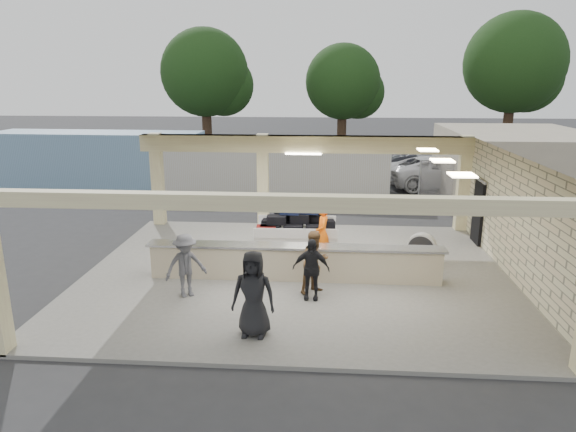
# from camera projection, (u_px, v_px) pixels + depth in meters

# --- Properties ---
(ground) EXTENTS (120.00, 120.00, 0.00)m
(ground) POSITION_uv_depth(u_px,v_px,m) (296.00, 275.00, 14.84)
(ground) COLOR #2B2B2E
(ground) RESTS_ON ground
(pavilion) EXTENTS (12.01, 10.00, 3.55)m
(pavilion) POSITION_uv_depth(u_px,v_px,m) (304.00, 224.00, 15.11)
(pavilion) COLOR slate
(pavilion) RESTS_ON ground
(baggage_counter) EXTENTS (8.20, 0.58, 0.98)m
(baggage_counter) POSITION_uv_depth(u_px,v_px,m) (295.00, 262.00, 14.20)
(baggage_counter) COLOR #BCAC8C
(baggage_counter) RESTS_ON pavilion
(luggage_cart) EXTENTS (2.63, 1.68, 1.51)m
(luggage_cart) POSITION_uv_depth(u_px,v_px,m) (296.00, 226.00, 16.42)
(luggage_cart) COLOR silver
(luggage_cart) RESTS_ON pavilion
(drum_fan) EXTENTS (0.91, 0.57, 0.96)m
(drum_fan) POSITION_uv_depth(u_px,v_px,m) (422.00, 248.00, 15.31)
(drum_fan) COLOR silver
(drum_fan) RESTS_ON pavilion
(baggage_handler) EXTENTS (0.39, 0.66, 1.74)m
(baggage_handler) POSITION_uv_depth(u_px,v_px,m) (323.00, 233.00, 15.55)
(baggage_handler) COLOR #FF650D
(baggage_handler) RESTS_ON pavilion
(passenger_a) EXTENTS (0.84, 0.80, 1.67)m
(passenger_a) POSITION_uv_depth(u_px,v_px,m) (315.00, 262.00, 13.21)
(passenger_a) COLOR brown
(passenger_a) RESTS_ON pavilion
(passenger_b) EXTENTS (0.95, 0.39, 1.59)m
(passenger_b) POSITION_uv_depth(u_px,v_px,m) (311.00, 269.00, 12.85)
(passenger_b) COLOR black
(passenger_b) RESTS_ON pavilion
(passenger_c) EXTENTS (1.11, 0.89, 1.66)m
(passenger_c) POSITION_uv_depth(u_px,v_px,m) (186.00, 265.00, 13.00)
(passenger_c) COLOR #4C4C52
(passenger_c) RESTS_ON pavilion
(passenger_d) EXTENTS (0.96, 0.45, 1.92)m
(passenger_d) POSITION_uv_depth(u_px,v_px,m) (253.00, 294.00, 10.99)
(passenger_d) COLOR black
(passenger_d) RESTS_ON pavilion
(car_white_a) EXTENTS (6.09, 4.00, 1.60)m
(car_white_a) POSITION_uv_depth(u_px,v_px,m) (440.00, 172.00, 26.45)
(car_white_a) COLOR silver
(car_white_a) RESTS_ON ground
(car_white_b) EXTENTS (5.03, 3.12, 1.49)m
(car_white_b) POSITION_uv_depth(u_px,v_px,m) (546.00, 170.00, 27.44)
(car_white_b) COLOR silver
(car_white_b) RESTS_ON ground
(car_dark) EXTENTS (4.07, 1.74, 1.32)m
(car_dark) POSITION_uv_depth(u_px,v_px,m) (417.00, 166.00, 29.08)
(car_dark) COLOR black
(car_dark) RESTS_ON ground
(container_white) EXTENTS (11.48, 3.26, 2.45)m
(container_white) POSITION_uv_depth(u_px,v_px,m) (274.00, 167.00, 25.44)
(container_white) COLOR #BBBBB7
(container_white) RESTS_ON ground
(container_blue) EXTENTS (10.81, 2.81, 2.80)m
(container_blue) POSITION_uv_depth(u_px,v_px,m) (99.00, 159.00, 26.78)
(container_blue) COLOR #7397B8
(container_blue) RESTS_ON ground
(fence) EXTENTS (12.06, 0.06, 2.03)m
(fence) POSITION_uv_depth(u_px,v_px,m) (558.00, 183.00, 22.45)
(fence) COLOR gray
(fence) RESTS_ON ground
(tree_left) EXTENTS (6.60, 6.30, 9.00)m
(tree_left) POSITION_uv_depth(u_px,v_px,m) (210.00, 76.00, 37.16)
(tree_left) COLOR #382619
(tree_left) RESTS_ON ground
(tree_mid) EXTENTS (6.00, 5.60, 8.00)m
(tree_mid) POSITION_uv_depth(u_px,v_px,m) (347.00, 85.00, 38.54)
(tree_mid) COLOR #382619
(tree_mid) RESTS_ON ground
(tree_right) EXTENTS (7.20, 7.00, 10.00)m
(tree_right) POSITION_uv_depth(u_px,v_px,m) (518.00, 67.00, 36.41)
(tree_right) COLOR #382619
(tree_right) RESTS_ON ground
(adjacent_building) EXTENTS (6.00, 8.00, 3.20)m
(adjacent_building) POSITION_uv_depth(u_px,v_px,m) (516.00, 166.00, 23.37)
(adjacent_building) COLOR #B0A48C
(adjacent_building) RESTS_ON ground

